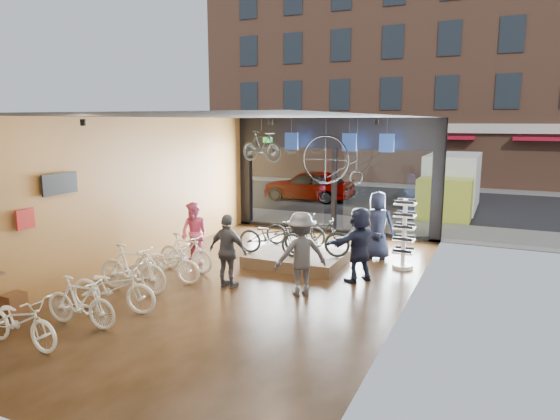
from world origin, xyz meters
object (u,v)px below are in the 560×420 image
Objects in this scene: hung_bike at (261,146)px; display_platform at (296,259)px; floor_bike_2 at (113,288)px; floor_bike_3 at (132,268)px; floor_bike_0 at (20,321)px; floor_bike_5 at (185,253)px; penny_farthing at (335,161)px; street_car at (309,185)px; box_truck at (450,185)px; customer_2 at (228,251)px; floor_bike_4 at (167,263)px; sunglasses_rack at (404,234)px; customer_5 at (359,244)px; customer_4 at (377,225)px; display_bike_left at (271,237)px; display_bike_right at (295,230)px; customer_1 at (194,233)px; customer_3 at (301,254)px; display_bike_mid at (317,236)px; floor_bike_1 at (80,302)px.

display_platform is at bearing -122.34° from hung_bike.
floor_bike_2 is at bearing -114.56° from display_platform.
floor_bike_3 reaches higher than display_platform.
floor_bike_5 reaches higher than floor_bike_0.
hung_bike is at bearing -170.80° from penny_farthing.
street_car is 0.72× the size of box_truck.
hung_bike is (-1.46, 4.64, 2.09)m from customer_2.
sunglasses_rack reaches higher than floor_bike_4.
floor_bike_3 is at bearing -125.70° from display_platform.
floor_bike_0 is 0.97× the size of customer_5.
floor_bike_3 is (-5.32, -12.57, -0.64)m from box_truck.
street_car is 10.22m from customer_4.
floor_bike_4 is (-0.16, 1.92, -0.03)m from floor_bike_2.
floor_bike_3 is at bearing 4.64° from street_car.
customer_2 is (-0.16, -1.92, 0.06)m from display_bike_left.
floor_bike_3 is (-0.12, 2.90, 0.08)m from floor_bike_0.
display_bike_right is (-0.34, 0.74, 0.60)m from display_platform.
hung_bike is (0.29, 3.38, 2.11)m from customer_1.
display_bike_left is (1.79, 5.96, 0.33)m from floor_bike_0.
box_truck is at bearing -21.51° from hung_bike.
customer_5 reaches higher than floor_bike_2.
display_bike_right is at bearing -110.79° from box_truck.
hung_bike is at bearing -66.89° from customer_2.
customer_4 reaches higher than display_bike_right.
customer_1 is at bearing -56.58° from customer_3.
customer_1 is 1.03× the size of hung_bike.
floor_bike_4 reaches higher than display_platform.
floor_bike_4 is at bearing -113.38° from box_truck.
customer_4 is 1.00× the size of penny_farthing.
floor_bike_3 is 6.62m from sunglasses_rack.
customer_4 is (0.82, 3.49, 0.02)m from customer_3.
customer_4 is at bearing -42.40° from floor_bike_3.
floor_bike_4 is at bearing -17.74° from floor_bike_3.
box_truck is at bearing -23.28° from display_bike_mid.
customer_5 is (5.41, -10.79, 0.15)m from street_car.
floor_bike_5 is 4.72m from hung_bike.
floor_bike_0 is 9.60m from penny_farthing.
sunglasses_rack is at bearing -170.61° from customer_5.
display_bike_right is at bearing -105.03° from customer_3.
customer_2 is 0.93× the size of customer_3.
floor_bike_3 is 1.03× the size of floor_bike_4.
box_truck reaches higher than floor_bike_1.
box_truck is 3.33× the size of sunglasses_rack.
sunglasses_rack is (4.64, 5.30, 0.41)m from floor_bike_2.
floor_bike_4 is 0.71× the size of display_platform.
display_bike_left is at bearing -102.32° from penny_farthing.
customer_1 is at bearing -48.02° from customer_5.
floor_bike_2 is (1.52, -14.63, -0.25)m from street_car.
floor_bike_1 reaches higher than floor_bike_0.
customer_4 reaches higher than floor_bike_2.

